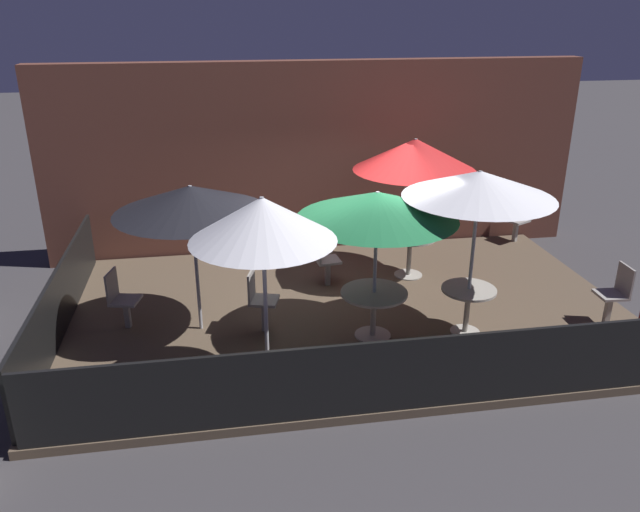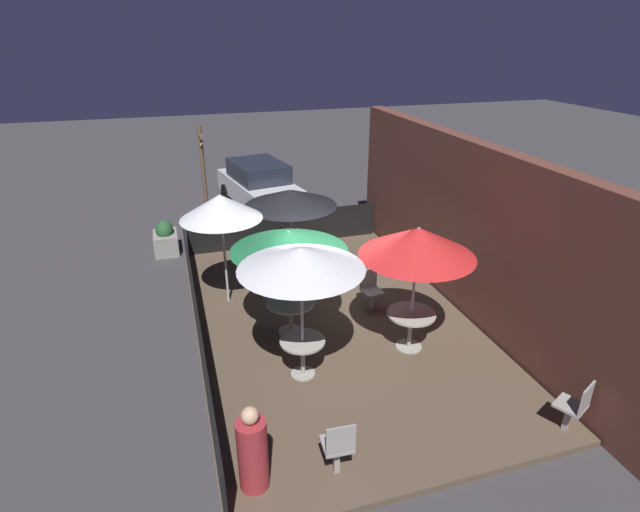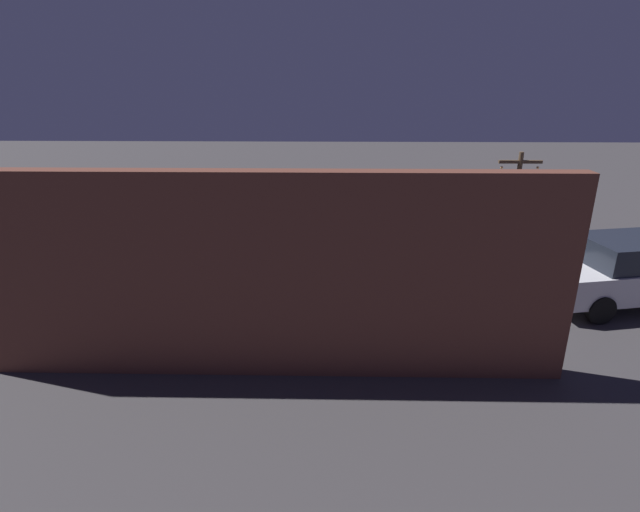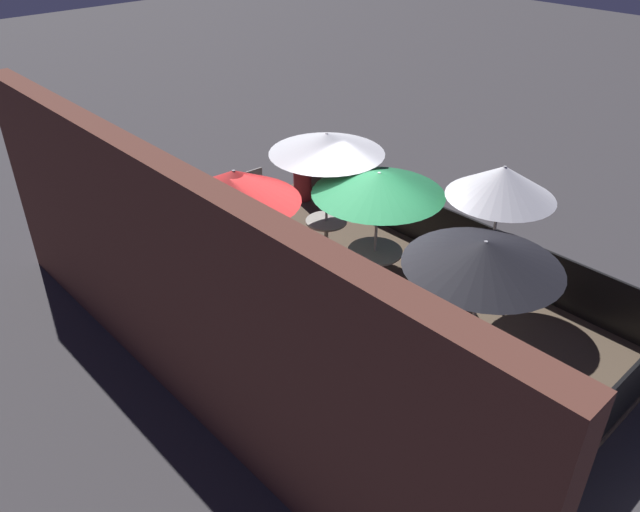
# 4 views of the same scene
# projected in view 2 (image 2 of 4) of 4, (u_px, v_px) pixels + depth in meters

# --- Properties ---
(ground_plane) EXTENTS (60.00, 60.00, 0.00)m
(ground_plane) POSITION_uv_depth(u_px,v_px,m) (332.00, 325.00, 10.51)
(ground_plane) COLOR #383538
(patio_deck) EXTENTS (8.73, 5.54, 0.12)m
(patio_deck) POSITION_uv_depth(u_px,v_px,m) (332.00, 323.00, 10.49)
(patio_deck) COLOR brown
(patio_deck) RESTS_ON ground_plane
(building_wall) EXTENTS (10.33, 0.36, 3.69)m
(building_wall) POSITION_uv_depth(u_px,v_px,m) (467.00, 229.00, 10.55)
(building_wall) COLOR brown
(building_wall) RESTS_ON ground_plane
(fence_front) EXTENTS (8.53, 0.05, 0.95)m
(fence_front) POSITION_uv_depth(u_px,v_px,m) (197.00, 321.00, 9.54)
(fence_front) COLOR black
(fence_front) RESTS_ON patio_deck
(fence_side_left) EXTENTS (0.05, 5.34, 0.95)m
(fence_side_left) POSITION_uv_depth(u_px,v_px,m) (284.00, 228.00, 14.03)
(fence_side_left) COLOR black
(fence_side_left) RESTS_ON patio_deck
(patio_umbrella_0) EXTENTS (2.08, 2.08, 2.44)m
(patio_umbrella_0) POSITION_uv_depth(u_px,v_px,m) (301.00, 259.00, 7.91)
(patio_umbrella_0) COLOR #B2B2B7
(patio_umbrella_0) RESTS_ON patio_deck
(patio_umbrella_1) EXTENTS (2.22, 2.22, 2.18)m
(patio_umbrella_1) POSITION_uv_depth(u_px,v_px,m) (289.00, 241.00, 9.25)
(patio_umbrella_1) COLOR #B2B2B7
(patio_umbrella_1) RESTS_ON patio_deck
(patio_umbrella_2) EXTENTS (2.07, 2.07, 2.46)m
(patio_umbrella_2) POSITION_uv_depth(u_px,v_px,m) (418.00, 242.00, 8.70)
(patio_umbrella_2) COLOR #B2B2B7
(patio_umbrella_2) RESTS_ON patio_deck
(patio_umbrella_3) EXTENTS (2.18, 2.18, 2.21)m
(patio_umbrella_3) POSITION_uv_depth(u_px,v_px,m) (290.00, 198.00, 11.58)
(patio_umbrella_3) COLOR #B2B2B7
(patio_umbrella_3) RESTS_ON patio_deck
(patio_umbrella_4) EXTENTS (1.72, 1.72, 2.50)m
(patio_umbrella_4) POSITION_uv_depth(u_px,v_px,m) (221.00, 207.00, 10.29)
(patio_umbrella_4) COLOR #B2B2B7
(patio_umbrella_4) RESTS_ON patio_deck
(dining_table_0) EXTENTS (0.79, 0.79, 0.71)m
(dining_table_0) POSITION_uv_depth(u_px,v_px,m) (303.00, 348.00, 8.61)
(dining_table_0) COLOR #9E998E
(dining_table_0) RESTS_ON patio_deck
(dining_table_1) EXTENTS (0.96, 0.96, 0.71)m
(dining_table_1) POSITION_uv_depth(u_px,v_px,m) (291.00, 308.00, 9.84)
(dining_table_1) COLOR #9E998E
(dining_table_1) RESTS_ON patio_deck
(dining_table_2) EXTENTS (0.91, 0.91, 0.75)m
(dining_table_2) POSITION_uv_depth(u_px,v_px,m) (411.00, 320.00, 9.35)
(dining_table_2) COLOR #9E998E
(dining_table_2) RESTS_ON patio_deck
(patio_chair_0) EXTENTS (0.44, 0.44, 0.92)m
(patio_chair_0) POSITION_uv_depth(u_px,v_px,m) (371.00, 288.00, 10.71)
(patio_chair_0) COLOR gray
(patio_chair_0) RESTS_ON patio_deck
(patio_chair_1) EXTENTS (0.54, 0.54, 0.91)m
(patio_chair_1) POSITION_uv_depth(u_px,v_px,m) (575.00, 405.00, 7.38)
(patio_chair_1) COLOR gray
(patio_chair_1) RESTS_ON patio_deck
(patio_chair_2) EXTENTS (0.48, 0.48, 0.90)m
(patio_chair_2) POSITION_uv_depth(u_px,v_px,m) (290.00, 239.00, 13.26)
(patio_chair_2) COLOR gray
(patio_chair_2) RESTS_ON patio_deck
(patio_chair_3) EXTENTS (0.49, 0.49, 0.95)m
(patio_chair_3) POSITION_uv_depth(u_px,v_px,m) (293.00, 272.00, 11.37)
(patio_chair_3) COLOR gray
(patio_chair_3) RESTS_ON patio_deck
(patio_chair_4) EXTENTS (0.42, 0.42, 0.95)m
(patio_chair_4) POSITION_uv_depth(u_px,v_px,m) (338.00, 446.00, 6.62)
(patio_chair_4) COLOR gray
(patio_chair_4) RESTS_ON patio_deck
(patron_0) EXTENTS (0.47, 0.47, 1.30)m
(patron_0) POSITION_uv_depth(u_px,v_px,m) (253.00, 452.00, 6.46)
(patron_0) COLOR maroon
(patron_0) RESTS_ON patio_deck
(planter_box) EXTENTS (0.91, 0.64, 0.94)m
(planter_box) POSITION_uv_depth(u_px,v_px,m) (166.00, 239.00, 13.81)
(planter_box) COLOR gray
(planter_box) RESTS_ON ground_plane
(light_post) EXTENTS (1.10, 0.12, 3.28)m
(light_post) POSITION_uv_depth(u_px,v_px,m) (204.00, 176.00, 14.33)
(light_post) COLOR brown
(light_post) RESTS_ON ground_plane
(parked_car_0) EXTENTS (4.27, 2.42, 1.62)m
(parked_car_0) POSITION_uv_depth(u_px,v_px,m) (259.00, 184.00, 17.11)
(parked_car_0) COLOR silver
(parked_car_0) RESTS_ON ground_plane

